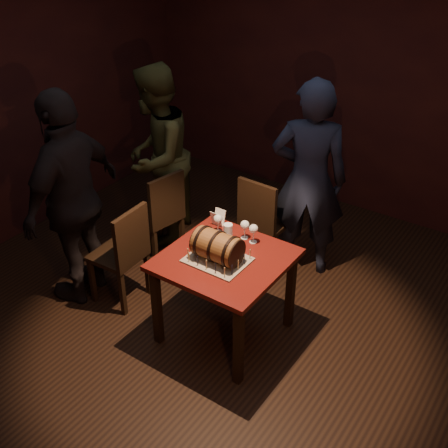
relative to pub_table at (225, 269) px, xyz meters
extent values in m
plane|color=black|center=(-0.14, 0.07, -0.64)|extent=(5.00, 5.00, 0.00)
cube|color=black|center=(-0.14, 2.57, 0.76)|extent=(5.00, 0.04, 2.80)
cube|color=#470D0B|center=(0.00, 0.00, 0.09)|extent=(0.90, 0.90, 0.04)
cube|color=black|center=(-0.38, -0.38, -0.29)|extent=(0.06, 0.06, 0.71)
cube|color=black|center=(0.38, -0.38, -0.29)|extent=(0.06, 0.06, 0.71)
cube|color=black|center=(-0.38, 0.38, -0.29)|extent=(0.06, 0.06, 0.71)
cube|color=black|center=(0.38, 0.38, -0.29)|extent=(0.06, 0.06, 0.71)
cube|color=gray|center=(-0.02, -0.06, 0.12)|extent=(0.45, 0.35, 0.01)
cylinder|color=brown|center=(-0.02, -0.06, 0.24)|extent=(0.34, 0.23, 0.23)
cylinder|color=black|center=(-0.15, -0.06, 0.24)|extent=(0.02, 0.24, 0.24)
cylinder|color=black|center=(-0.02, -0.06, 0.24)|extent=(0.02, 0.24, 0.24)
cylinder|color=black|center=(0.10, -0.06, 0.24)|extent=(0.02, 0.24, 0.24)
cylinder|color=black|center=(-0.20, -0.06, 0.24)|extent=(0.01, 0.22, 0.22)
cylinder|color=black|center=(0.15, -0.06, 0.24)|extent=(0.01, 0.22, 0.22)
cylinder|color=black|center=(-0.22, -0.06, 0.24)|extent=(0.04, 0.02, 0.02)
sphere|color=black|center=(-0.24, -0.06, 0.24)|extent=(0.03, 0.03, 0.03)
cylinder|color=#DFCA85|center=(-0.18, -0.21, 0.16)|extent=(0.01, 0.01, 0.08)
cylinder|color=black|center=(-0.18, -0.21, 0.21)|extent=(0.00, 0.00, 0.01)
cylinder|color=black|center=(-0.10, -0.21, 0.16)|extent=(0.01, 0.01, 0.08)
cylinder|color=black|center=(-0.10, -0.21, 0.21)|extent=(0.00, 0.00, 0.01)
cylinder|color=#DFCA85|center=(-0.02, -0.21, 0.16)|extent=(0.01, 0.01, 0.08)
cylinder|color=black|center=(-0.02, -0.21, 0.21)|extent=(0.00, 0.00, 0.01)
cylinder|color=black|center=(0.06, -0.21, 0.16)|extent=(0.01, 0.01, 0.08)
cylinder|color=black|center=(0.06, -0.21, 0.21)|extent=(0.00, 0.00, 0.01)
cylinder|color=#DFCA85|center=(0.14, -0.21, 0.16)|extent=(0.01, 0.01, 0.08)
cylinder|color=black|center=(0.14, -0.21, 0.21)|extent=(0.00, 0.00, 0.01)
cylinder|color=black|center=(0.17, -0.16, 0.16)|extent=(0.01, 0.01, 0.08)
cylinder|color=black|center=(0.17, -0.16, 0.21)|extent=(0.00, 0.00, 0.01)
cylinder|color=#DFCA85|center=(0.17, -0.08, 0.16)|extent=(0.01, 0.01, 0.08)
cylinder|color=black|center=(0.17, -0.08, 0.21)|extent=(0.00, 0.00, 0.01)
cylinder|color=black|center=(0.17, 0.00, 0.16)|extent=(0.01, 0.01, 0.08)
cylinder|color=black|center=(0.17, 0.00, 0.21)|extent=(0.00, 0.00, 0.01)
cylinder|color=#DFCA85|center=(0.17, 0.08, 0.16)|extent=(0.01, 0.01, 0.08)
cylinder|color=black|center=(0.17, 0.08, 0.21)|extent=(0.00, 0.00, 0.01)
cylinder|color=black|center=(0.09, 0.08, 0.16)|extent=(0.01, 0.01, 0.08)
cylinder|color=black|center=(0.09, 0.08, 0.21)|extent=(0.00, 0.00, 0.01)
cylinder|color=#DFCA85|center=(0.01, 0.08, 0.16)|extent=(0.01, 0.01, 0.08)
cylinder|color=black|center=(0.01, 0.08, 0.21)|extent=(0.00, 0.00, 0.01)
cylinder|color=black|center=(-0.07, 0.08, 0.16)|extent=(0.01, 0.01, 0.08)
cylinder|color=black|center=(-0.07, 0.08, 0.21)|extent=(0.00, 0.00, 0.01)
cylinder|color=#DFCA85|center=(-0.15, 0.08, 0.16)|extent=(0.01, 0.01, 0.08)
cylinder|color=black|center=(-0.15, 0.08, 0.21)|extent=(0.00, 0.00, 0.01)
cylinder|color=black|center=(-0.22, 0.07, 0.16)|extent=(0.01, 0.01, 0.08)
cylinder|color=black|center=(-0.22, 0.07, 0.21)|extent=(0.00, 0.00, 0.01)
cylinder|color=#DFCA85|center=(-0.22, -0.01, 0.16)|extent=(0.01, 0.01, 0.08)
cylinder|color=black|center=(-0.22, -0.01, 0.21)|extent=(0.00, 0.00, 0.01)
cylinder|color=black|center=(-0.22, -0.09, 0.16)|extent=(0.01, 0.01, 0.08)
cylinder|color=black|center=(-0.22, -0.09, 0.21)|extent=(0.00, 0.00, 0.01)
cylinder|color=#DFCA85|center=(-0.22, -0.17, 0.16)|extent=(0.01, 0.01, 0.08)
cylinder|color=black|center=(-0.22, -0.17, 0.21)|extent=(0.00, 0.00, 0.01)
cylinder|color=silver|center=(-0.25, 0.26, 0.11)|extent=(0.06, 0.06, 0.01)
cylinder|color=silver|center=(-0.25, 0.26, 0.16)|extent=(0.01, 0.01, 0.09)
sphere|color=silver|center=(-0.25, 0.26, 0.23)|extent=(0.07, 0.07, 0.07)
sphere|color=#591114|center=(-0.25, 0.26, 0.23)|extent=(0.05, 0.05, 0.05)
cylinder|color=silver|center=(-0.02, 0.31, 0.11)|extent=(0.06, 0.06, 0.01)
cylinder|color=silver|center=(-0.02, 0.31, 0.16)|extent=(0.01, 0.01, 0.09)
sphere|color=silver|center=(-0.02, 0.31, 0.23)|extent=(0.07, 0.07, 0.07)
cylinder|color=silver|center=(0.06, 0.30, 0.11)|extent=(0.06, 0.06, 0.01)
cylinder|color=silver|center=(0.06, 0.30, 0.16)|extent=(0.01, 0.01, 0.09)
sphere|color=silver|center=(0.06, 0.30, 0.23)|extent=(0.07, 0.07, 0.07)
sphere|color=#BF594C|center=(0.06, 0.30, 0.23)|extent=(0.05, 0.05, 0.05)
cylinder|color=silver|center=(-0.11, 0.20, 0.18)|extent=(0.07, 0.07, 0.15)
cylinder|color=#9E5414|center=(-0.11, 0.20, 0.17)|extent=(0.06, 0.06, 0.11)
cylinder|color=white|center=(-0.11, 0.20, 0.23)|extent=(0.06, 0.06, 0.02)
cube|color=black|center=(-0.25, 1.05, -0.19)|extent=(0.42, 0.42, 0.04)
cube|color=black|center=(-0.07, 1.22, -0.43)|extent=(0.04, 0.04, 0.43)
cube|color=black|center=(-0.41, 1.23, -0.43)|extent=(0.04, 0.04, 0.43)
cube|color=black|center=(-0.09, 0.88, -0.43)|extent=(0.04, 0.04, 0.43)
cube|color=black|center=(-0.43, 0.89, -0.43)|extent=(0.04, 0.04, 0.43)
cube|color=black|center=(-0.26, 0.88, 0.06)|extent=(0.40, 0.06, 0.46)
cube|color=black|center=(-1.18, 0.55, -0.19)|extent=(0.46, 0.46, 0.04)
cube|color=black|center=(-1.32, 0.75, -0.43)|extent=(0.04, 0.04, 0.43)
cube|color=black|center=(-1.37, 0.41, -0.43)|extent=(0.04, 0.04, 0.43)
cube|color=black|center=(-0.98, 0.69, -0.43)|extent=(0.04, 0.04, 0.43)
cube|color=black|center=(-1.04, 0.35, -0.43)|extent=(0.04, 0.04, 0.43)
cube|color=black|center=(-1.00, 0.52, 0.06)|extent=(0.11, 0.40, 0.46)
cube|color=black|center=(-1.02, -0.14, -0.19)|extent=(0.42, 0.42, 0.04)
cube|color=black|center=(-1.19, 0.02, -0.43)|extent=(0.04, 0.04, 0.43)
cube|color=black|center=(-1.18, -0.32, -0.43)|extent=(0.04, 0.04, 0.43)
cube|color=black|center=(-0.85, 0.04, -0.43)|extent=(0.04, 0.04, 0.43)
cube|color=black|center=(-0.84, -0.30, -0.43)|extent=(0.04, 0.04, 0.43)
cube|color=black|center=(-0.84, -0.13, 0.06)|extent=(0.06, 0.40, 0.46)
imported|color=#1B2137|center=(0.07, 1.19, 0.28)|extent=(0.79, 0.67, 1.84)
imported|color=#3B3C1E|center=(-1.38, 0.84, 0.26)|extent=(0.92, 1.04, 1.79)
imported|color=black|center=(-1.35, -0.24, 0.30)|extent=(0.62, 1.16, 1.88)
camera|label=1|loc=(1.97, -2.86, 2.54)|focal=45.00mm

